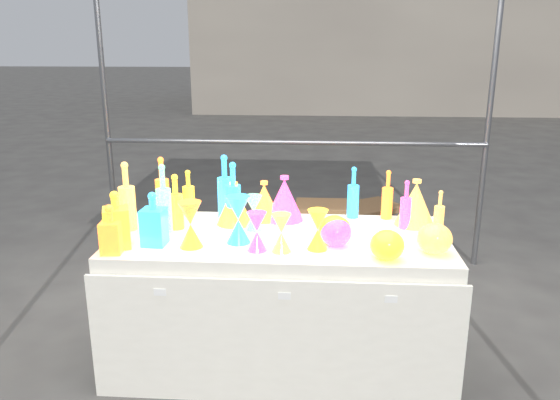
# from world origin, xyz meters

# --- Properties ---
(ground) EXTENTS (80.00, 80.00, 0.00)m
(ground) POSITION_xyz_m (0.00, 0.00, 0.00)
(ground) COLOR #64615C
(ground) RESTS_ON ground
(display_table) EXTENTS (1.84, 0.83, 0.75)m
(display_table) POSITION_xyz_m (0.00, -0.01, 0.37)
(display_table) COLOR white
(display_table) RESTS_ON ground
(cardboard_box_closed) EXTENTS (0.54, 0.40, 0.40)m
(cardboard_box_closed) POSITION_xyz_m (0.29, 1.82, 0.20)
(cardboard_box_closed) COLOR #A17349
(cardboard_box_closed) RESTS_ON ground
(cardboard_box_flat) EXTENTS (0.82, 0.76, 0.06)m
(cardboard_box_flat) POSITION_xyz_m (0.76, 2.95, 0.03)
(cardboard_box_flat) COLOR #A17349
(cardboard_box_flat) RESTS_ON ground
(bottle_0) EXTENTS (0.08, 0.08, 0.27)m
(bottle_0) POSITION_xyz_m (-0.58, 0.35, 0.89)
(bottle_0) COLOR red
(bottle_0) RESTS_ON display_table
(bottle_1) EXTENTS (0.11, 0.11, 0.38)m
(bottle_1) POSITION_xyz_m (-0.35, 0.31, 0.94)
(bottle_1) COLOR #1B962A
(bottle_1) RESTS_ON display_table
(bottle_2) EXTENTS (0.09, 0.09, 0.37)m
(bottle_2) POSITION_xyz_m (-0.71, 0.26, 0.94)
(bottle_2) COLOR gold
(bottle_2) RESTS_ON display_table
(bottle_3) EXTENTS (0.07, 0.07, 0.27)m
(bottle_3) POSITION_xyz_m (-0.29, 0.27, 0.89)
(bottle_3) COLOR blue
(bottle_3) RESTS_ON display_table
(bottle_4) EXTENTS (0.11, 0.11, 0.39)m
(bottle_4) POSITION_xyz_m (-0.85, 0.05, 0.94)
(bottle_4) COLOR #12705D
(bottle_4) RESTS_ON display_table
(bottle_5) EXTENTS (0.09, 0.09, 0.38)m
(bottle_5) POSITION_xyz_m (-0.64, 0.02, 0.94)
(bottle_5) COLOR #C32785
(bottle_5) RESTS_ON display_table
(bottle_6) EXTENTS (0.09, 0.09, 0.31)m
(bottle_6) POSITION_xyz_m (-0.58, 0.08, 0.91)
(bottle_6) COLOR red
(bottle_6) RESTS_ON display_table
(bottle_7) EXTENTS (0.09, 0.09, 0.37)m
(bottle_7) POSITION_xyz_m (-0.28, 0.17, 0.93)
(bottle_7) COLOR #1B962A
(bottle_7) RESTS_ON display_table
(decanter_0) EXTENTS (0.16, 0.16, 0.30)m
(decanter_0) POSITION_xyz_m (-0.81, -0.23, 0.90)
(decanter_0) COLOR red
(decanter_0) RESTS_ON display_table
(decanter_1) EXTENTS (0.11, 0.11, 0.25)m
(decanter_1) POSITION_xyz_m (-0.81, -0.31, 0.88)
(decanter_1) COLOR gold
(decanter_1) RESTS_ON display_table
(decanter_2) EXTENTS (0.12, 0.12, 0.28)m
(decanter_2) POSITION_xyz_m (-0.64, -0.18, 0.89)
(decanter_2) COLOR #1B962A
(decanter_2) RESTS_ON display_table
(hourglass_0) EXTENTS (0.14, 0.14, 0.24)m
(hourglass_0) POSITION_xyz_m (-0.44, -0.20, 0.87)
(hourglass_0) COLOR gold
(hourglass_0) RESTS_ON display_table
(hourglass_1) EXTENTS (0.13, 0.13, 0.20)m
(hourglass_1) POSITION_xyz_m (-0.10, -0.23, 0.85)
(hourglass_1) COLOR blue
(hourglass_1) RESTS_ON display_table
(hourglass_2) EXTENTS (0.12, 0.12, 0.20)m
(hourglass_2) POSITION_xyz_m (0.02, -0.23, 0.85)
(hourglass_2) COLOR #12705D
(hourglass_2) RESTS_ON display_table
(hourglass_3) EXTENTS (0.13, 0.13, 0.20)m
(hourglass_3) POSITION_xyz_m (-0.15, 0.09, 0.85)
(hourglass_3) COLOR #C32785
(hourglass_3) RESTS_ON display_table
(hourglass_4) EXTENTS (0.11, 0.11, 0.21)m
(hourglass_4) POSITION_xyz_m (0.20, -0.19, 0.85)
(hourglass_4) COLOR red
(hourglass_4) RESTS_ON display_table
(hourglass_5) EXTENTS (0.15, 0.15, 0.25)m
(hourglass_5) POSITION_xyz_m (-0.21, -0.12, 0.88)
(hourglass_5) COLOR #1B962A
(hourglass_5) RESTS_ON display_table
(globe_0) EXTENTS (0.17, 0.17, 0.13)m
(globe_0) POSITION_xyz_m (0.53, -0.30, 0.82)
(globe_0) COLOR red
(globe_0) RESTS_ON display_table
(globe_1) EXTENTS (0.22, 0.22, 0.14)m
(globe_1) POSITION_xyz_m (0.78, -0.21, 0.82)
(globe_1) COLOR #12705D
(globe_1) RESTS_ON display_table
(globe_2) EXTENTS (0.20, 0.20, 0.14)m
(globe_2) POSITION_xyz_m (0.29, -0.11, 0.82)
(globe_2) COLOR gold
(globe_2) RESTS_ON display_table
(globe_3) EXTENTS (0.17, 0.17, 0.13)m
(globe_3) POSITION_xyz_m (0.30, -0.14, 0.81)
(globe_3) COLOR blue
(globe_3) RESTS_ON display_table
(lampshade_0) EXTENTS (0.27, 0.27, 0.25)m
(lampshade_0) POSITION_xyz_m (-0.28, 0.19, 0.87)
(lampshade_0) COLOR #F5FF35
(lampshade_0) RESTS_ON display_table
(lampshade_1) EXTENTS (0.21, 0.21, 0.23)m
(lampshade_1) POSITION_xyz_m (-0.11, 0.28, 0.87)
(lampshade_1) COLOR #F5FF35
(lampshade_1) RESTS_ON display_table
(lampshade_2) EXTENTS (0.25, 0.25, 0.27)m
(lampshade_2) POSITION_xyz_m (0.01, 0.28, 0.88)
(lampshade_2) COLOR blue
(lampshade_2) RESTS_ON display_table
(lampshade_3) EXTENTS (0.27, 0.27, 0.27)m
(lampshade_3) POSITION_xyz_m (0.76, 0.23, 0.88)
(lampshade_3) COLOR #12705D
(lampshade_3) RESTS_ON display_table
(bottle_8) EXTENTS (0.08, 0.08, 0.31)m
(bottle_8) POSITION_xyz_m (0.41, 0.35, 0.90)
(bottle_8) COLOR #1B962A
(bottle_8) RESTS_ON display_table
(bottle_9) EXTENTS (0.08, 0.08, 0.29)m
(bottle_9) POSITION_xyz_m (0.61, 0.34, 0.90)
(bottle_9) COLOR gold
(bottle_9) RESTS_ON display_table
(bottle_10) EXTENTS (0.08, 0.08, 0.28)m
(bottle_10) POSITION_xyz_m (0.69, 0.17, 0.89)
(bottle_10) COLOR blue
(bottle_10) RESTS_ON display_table
(bottle_11) EXTENTS (0.07, 0.07, 0.25)m
(bottle_11) POSITION_xyz_m (0.86, 0.09, 0.87)
(bottle_11) COLOR #12705D
(bottle_11) RESTS_ON display_table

